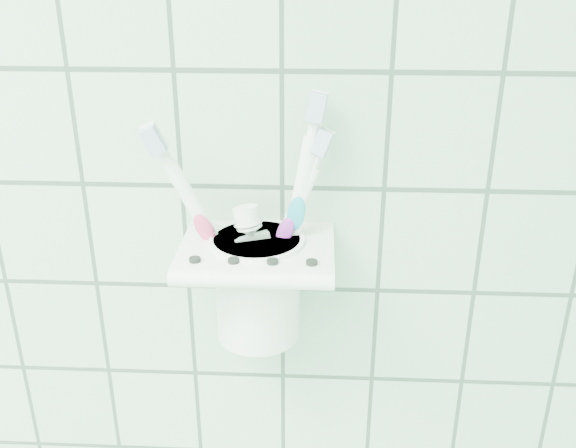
% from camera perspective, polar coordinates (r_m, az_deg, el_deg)
% --- Properties ---
extents(holder_bracket, '(0.14, 0.11, 0.04)m').
position_cam_1_polar(holder_bracket, '(0.57, -2.73, -2.57)').
color(holder_bracket, white).
rests_on(holder_bracket, wall_back).
extents(cup, '(0.09, 0.09, 0.10)m').
position_cam_1_polar(cup, '(0.59, -2.71, -5.29)').
color(cup, white).
rests_on(cup, holder_bracket).
extents(toothbrush_pink, '(0.08, 0.03, 0.21)m').
position_cam_1_polar(toothbrush_pink, '(0.58, -3.06, 0.93)').
color(toothbrush_pink, white).
rests_on(toothbrush_pink, cup).
extents(toothbrush_blue, '(0.07, 0.04, 0.20)m').
position_cam_1_polar(toothbrush_blue, '(0.57, -4.01, -0.55)').
color(toothbrush_blue, white).
rests_on(toothbrush_blue, cup).
extents(toothbrush_orange, '(0.05, 0.03, 0.22)m').
position_cam_1_polar(toothbrush_orange, '(0.57, -1.21, 0.73)').
color(toothbrush_orange, white).
rests_on(toothbrush_orange, cup).
extents(toothpaste_tube, '(0.05, 0.04, 0.13)m').
position_cam_1_polar(toothpaste_tube, '(0.57, -1.56, -3.56)').
color(toothpaste_tube, silver).
rests_on(toothpaste_tube, cup).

